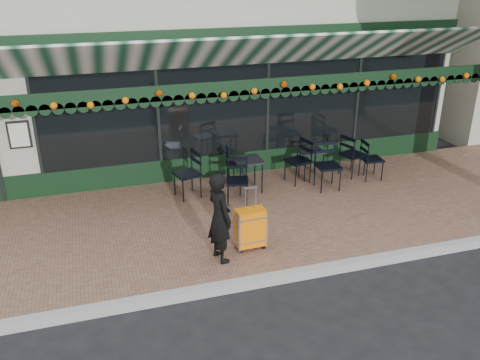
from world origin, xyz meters
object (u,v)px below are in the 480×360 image
object	(u,v)px
chair_a_extra	(372,160)
woman	(220,218)
chair_a_left	(298,161)
chair_a_front	(328,167)
chair_b_left	(187,174)
chair_a_right	(353,155)
chair_b_front	(237,181)
suitcase	(251,228)
chair_b_right	(236,165)
cafe_table_a	(311,153)
cafe_table_b	(248,162)

from	to	relation	value
chair_a_extra	woman	bearing A→B (deg)	123.86
chair_a_left	chair_a_front	size ratio (longest dim) A/B	0.95
chair_a_front	chair_b_left	world-z (taller)	chair_a_front
chair_a_right	chair_b_front	size ratio (longest dim) A/B	1.07
suitcase	chair_a_extra	distance (m)	4.01
chair_a_front	chair_b_right	xyz separation A→B (m)	(-1.75, 0.85, -0.08)
cafe_table_a	chair_b_right	xyz separation A→B (m)	(-1.66, 0.17, -0.16)
chair_b_left	chair_b_right	world-z (taller)	chair_b_left
chair_a_right	suitcase	bearing A→B (deg)	108.23
woman	cafe_table_a	size ratio (longest dim) A/B	2.34
chair_b_right	cafe_table_a	bearing A→B (deg)	-87.03
chair_a_extra	chair_a_right	bearing A→B (deg)	48.64
woman	chair_a_left	size ratio (longest dim) A/B	1.58
chair_a_left	cafe_table_b	bearing A→B (deg)	-98.20
chair_a_extra	suitcase	bearing A→B (deg)	125.56
cafe_table_b	chair_a_front	bearing A→B (deg)	-13.84
woman	chair_a_extra	bearing A→B (deg)	-75.73
chair_a_left	chair_b_left	distance (m)	2.44
cafe_table_b	chair_a_left	size ratio (longest dim) A/B	0.73
cafe_table_b	chair_b_left	bearing A→B (deg)	176.94
chair_a_right	chair_a_extra	world-z (taller)	chair_a_right
cafe_table_b	cafe_table_a	bearing A→B (deg)	10.44
chair_a_extra	chair_b_front	size ratio (longest dim) A/B	1.00
cafe_table_a	chair_b_front	distance (m)	2.06
suitcase	chair_a_extra	size ratio (longest dim) A/B	1.24
chair_b_right	chair_a_front	bearing A→B (deg)	-107.22
chair_a_front	chair_b_front	world-z (taller)	chair_a_front
chair_b_left	chair_b_right	distance (m)	1.20
chair_a_front	chair_b_front	bearing A→B (deg)	-173.29
cafe_table_a	chair_a_extra	world-z (taller)	chair_a_extra
chair_a_extra	chair_b_front	distance (m)	3.17
cafe_table_b	chair_a_right	size ratio (longest dim) A/B	0.73
woman	suitcase	world-z (taller)	woman
chair_b_front	chair_a_front	bearing A→B (deg)	19.21
woman	chair_b_left	distance (m)	2.50
suitcase	cafe_table_a	size ratio (longest dim) A/B	1.73
suitcase	chair_a_extra	xyz separation A→B (m)	(3.45, 2.04, 0.08)
cafe_table_b	chair_b_front	world-z (taller)	chair_b_front
cafe_table_a	chair_a_front	bearing A→B (deg)	-82.43
chair_a_left	chair_a_right	distance (m)	1.31
chair_a_extra	chair_b_front	xyz separation A→B (m)	(-3.16, -0.29, 0.00)
chair_a_left	chair_a_front	distance (m)	0.69
cafe_table_a	woman	bearing A→B (deg)	-135.79
cafe_table_a	cafe_table_b	size ratio (longest dim) A/B	0.92
chair_a_right	chair_a_front	size ratio (longest dim) A/B	0.96
woman	chair_b_right	size ratio (longest dim) A/B	1.79
woman	cafe_table_b	world-z (taller)	woman
chair_b_left	chair_b_right	xyz separation A→B (m)	(1.14, 0.38, -0.07)
chair_a_front	chair_a_right	bearing A→B (deg)	35.20
chair_a_left	suitcase	bearing A→B (deg)	-52.11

